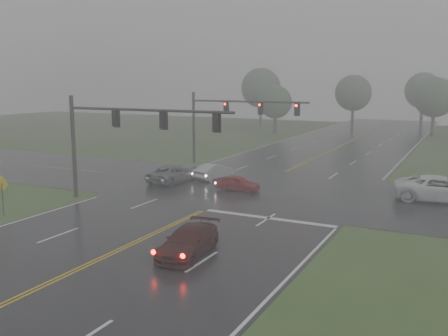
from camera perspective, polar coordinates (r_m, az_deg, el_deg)
The scene contains 17 objects.
ground at distance 22.01m, azimuth -21.18°, elevation -13.06°, with size 180.00×180.00×0.00m, color #344D21.
main_road at distance 37.66m, azimuth 1.89°, elevation -2.89°, with size 18.00×160.00×0.02m, color black.
cross_street at distance 39.45m, azimuth 3.12°, elevation -2.32°, with size 120.00×14.00×0.02m, color black.
stop_bar at distance 30.95m, azimuth 5.12°, elevation -5.77°, with size 8.50×0.50×0.01m, color silver.
sedan_maroon at distance 24.67m, azimuth -4.09°, elevation -9.88°, with size 1.87×4.60×1.33m, color #360B09.
sedan_red at distance 38.47m, azimuth 1.60°, elevation -2.62°, with size 1.38×3.44×1.17m, color maroon.
sedan_silver at distance 42.99m, azimuth -1.17°, elevation -1.28°, with size 1.43×4.09×1.35m, color #A4A7AB.
car_grey at distance 41.99m, azimuth -5.76°, elevation -1.60°, with size 2.37×5.14×1.43m, color #585A60.
pickup_white at distance 38.27m, azimuth 23.52°, elevation -3.52°, with size 2.94×6.37×1.77m, color white.
signal_gantry_near at distance 34.62m, azimuth -12.13°, elevation 4.40°, with size 12.94×0.32×7.35m.
signal_gantry_far at distance 49.23m, azimuth 0.30°, elevation 6.11°, with size 12.26×0.37×7.26m.
sign_diamond_west at distance 34.04m, azimuth -24.01°, elevation -2.15°, with size 1.07×0.11×2.58m.
tree_nw_a at distance 79.81m, azimuth 5.88°, elevation 7.50°, with size 5.25×5.25×7.71m.
tree_ne_a at distance 82.80m, azimuth 22.92°, elevation 7.43°, with size 6.09×6.09×8.95m.
tree_n_mid at distance 92.96m, azimuth 14.56°, elevation 8.30°, with size 6.46×6.46×9.49m.
tree_nw_b at distance 93.67m, azimuth 4.24°, elevation 9.11°, with size 7.33×7.33×10.76m.
tree_n_far at distance 102.92m, azimuth 21.80°, elevation 8.22°, with size 6.81×6.81×10.00m.
Camera 1 is at (15.39, -13.35, 8.34)m, focal length 40.00 mm.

